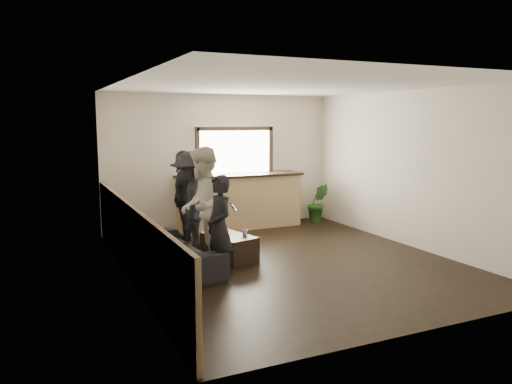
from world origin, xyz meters
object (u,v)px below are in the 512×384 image
cup_a (217,231)px  person_b (203,207)px  sofa (175,249)px  coffee_table (229,247)px  bar_counter (240,198)px  person_a (219,227)px  person_d (184,197)px  potted_plant (318,203)px  cup_b (245,232)px  person_c (190,203)px

cup_a → person_b: bearing=-139.0°
sofa → coffee_table: sofa is taller
coffee_table → bar_counter: bearing=63.1°
coffee_table → person_a: 1.09m
person_b → person_d: size_ratio=1.08×
bar_counter → person_a: 3.43m
bar_counter → potted_plant: (1.85, -0.13, -0.21)m
bar_counter → cup_b: bearing=-111.1°
bar_counter → cup_b: size_ratio=26.19×
bar_counter → person_a: bar_counter is taller
bar_counter → person_b: (-1.60, -2.31, 0.29)m
person_c → person_d: person_c is taller
cup_b → person_a: (-0.69, -0.68, 0.28)m
bar_counter → cup_a: 2.39m
cup_a → person_c: person_c is taller
sofa → coffee_table: 0.94m
bar_counter → person_b: 2.82m
person_c → cup_b: bearing=51.2°
coffee_table → person_d: (-0.30, 1.47, 0.65)m
cup_a → person_b: 0.64m
bar_counter → sofa: 3.09m
potted_plant → person_d: person_d is taller
sofa → cup_b: bearing=-99.6°
person_c → person_d: size_ratio=1.02×
bar_counter → person_b: bar_counter is taller
person_b → person_a: bearing=25.0°
bar_counter → cup_a: bearing=-122.1°
person_a → person_b: (-0.00, 0.72, 0.18)m
cup_a → coffee_table: bearing=-53.0°
person_b → person_c: (0.03, 0.74, -0.06)m
coffee_table → cup_a: bearing=127.0°
sofa → person_d: 1.76m
sofa → potted_plant: potted_plant is taller
person_a → sofa: bearing=-151.4°
bar_counter → sofa: bearing=-131.8°
sofa → cup_a: size_ratio=17.30×
person_a → person_d: size_ratio=0.87×
potted_plant → person_a: bearing=-139.9°
person_a → person_d: (0.17, 2.29, 0.11)m
person_c → potted_plant: bearing=123.4°
cup_a → cup_b: bearing=-42.0°
coffee_table → cup_a: (-0.14, 0.19, 0.26)m
person_a → person_b: size_ratio=0.80×
potted_plant → person_c: bearing=-157.2°
cup_b → cup_a: bearing=138.0°
cup_a → person_d: 1.34m
bar_counter → person_d: size_ratio=1.57×
potted_plant → person_c: 3.74m
person_a → person_c: person_c is taller
person_d → person_a: bearing=28.5°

